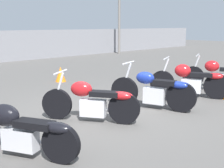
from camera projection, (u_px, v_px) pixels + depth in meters
The scene contains 7 objects.
ground_plane at pixel (107, 112), 6.88m from camera, with size 60.00×60.00×0.00m, color #514F4C.
motorcycle_slot_1 at pixel (18, 130), 4.51m from camera, with size 1.04×1.91×0.93m.
motorcycle_slot_2 at pixel (92, 101), 6.13m from camera, with size 1.13×1.78×0.99m.
motorcycle_slot_3 at pixel (154, 90), 7.08m from camera, with size 0.81×1.98×1.04m.
motorcycle_slot_4 at pixel (190, 80), 8.23m from camera, with size 1.01×1.95×1.03m.
motorcycle_slot_5 at pixel (219, 74), 9.31m from camera, with size 0.97×1.91×1.01m.
traffic_cone_near at pixel (61, 74), 10.48m from camera, with size 0.35×0.35×0.50m.
Camera 1 is at (-4.65, -4.74, 1.90)m, focal length 50.00 mm.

